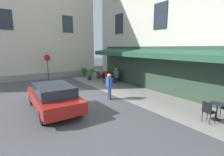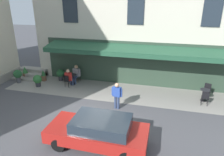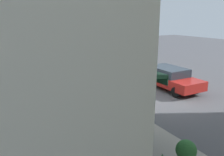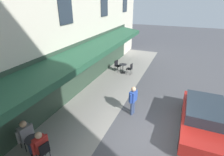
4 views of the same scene
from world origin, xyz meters
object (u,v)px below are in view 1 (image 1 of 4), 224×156
at_px(cafe_chair_black_facing_street, 117,76).
at_px(potted_plant_entrance_right, 84,71).
at_px(cafe_table_near_entrance, 111,77).
at_px(seated_companion_in_red, 107,75).
at_px(no_parking_sign, 48,62).
at_px(seated_patron_in_grey, 115,75).
at_px(potted_plant_mid_terrace, 108,75).
at_px(cafe_table_mid_terrace, 217,109).
at_px(potted_plant_under_sign, 98,74).
at_px(potted_plant_by_steps, 92,72).
at_px(potted_plant_entrance_left, 89,75).
at_px(cafe_chair_black_kerbside, 208,110).
at_px(cafe_chair_black_back_row, 104,77).
at_px(walking_pedestrian_in_blue, 109,84).
at_px(parked_car_red, 54,97).

height_order(cafe_chair_black_facing_street, potted_plant_entrance_right, potted_plant_entrance_right).
distance_m(cafe_table_near_entrance, seated_companion_in_red, 0.47).
xyz_separation_m(cafe_table_near_entrance, no_parking_sign, (4.47, 4.33, 1.30)).
bearing_deg(seated_companion_in_red, seated_patron_in_grey, -103.02).
bearing_deg(potted_plant_mid_terrace, seated_patron_in_grey, 177.63).
xyz_separation_m(cafe_table_mid_terrace, potted_plant_under_sign, (11.55, -0.53, -0.05)).
distance_m(cafe_table_mid_terrace, potted_plant_by_steps, 13.39).
bearing_deg(cafe_chair_black_facing_street, cafe_table_near_entrance, 78.00).
height_order(cafe_table_near_entrance, seated_patron_in_grey, seated_patron_in_grey).
bearing_deg(potted_plant_entrance_left, cafe_chair_black_kerbside, 179.71).
height_order(cafe_chair_black_back_row, potted_plant_by_steps, cafe_chair_black_back_row).
height_order(seated_patron_in_grey, potted_plant_by_steps, seated_patron_in_grey).
bearing_deg(cafe_table_mid_terrace, cafe_chair_black_kerbside, 83.57).
height_order(cafe_table_near_entrance, cafe_chair_black_facing_street, cafe_chair_black_facing_street).
xyz_separation_m(cafe_chair_black_facing_street, walking_pedestrian_in_blue, (-3.86, 3.37, 0.38)).
xyz_separation_m(cafe_table_near_entrance, potted_plant_by_steps, (4.32, -0.36, -0.05)).
bearing_deg(potted_plant_mid_terrace, cafe_table_near_entrance, 159.70).
height_order(cafe_chair_black_back_row, seated_companion_in_red, seated_companion_in_red).
bearing_deg(no_parking_sign, potted_plant_entrance_right, -95.05).
distance_m(cafe_table_near_entrance, walking_pedestrian_in_blue, 4.86).
relative_size(seated_companion_in_red, walking_pedestrian_in_blue, 0.82).
relative_size(cafe_chair_black_back_row, potted_plant_by_steps, 1.00).
xyz_separation_m(cafe_table_mid_terrace, cafe_chair_black_kerbside, (0.07, 0.63, 0.06)).
height_order(potted_plant_entrance_right, potted_plant_under_sign, potted_plant_entrance_right).
bearing_deg(potted_plant_under_sign, walking_pedestrian_in_blue, 156.39).
bearing_deg(cafe_chair_black_back_row, potted_plant_under_sign, -16.56).
relative_size(walking_pedestrian_in_blue, potted_plant_mid_terrace, 1.79).
relative_size(cafe_chair_black_facing_street, cafe_chair_black_kerbside, 1.00).
height_order(cafe_table_near_entrance, potted_plant_entrance_left, potted_plant_entrance_left).
xyz_separation_m(cafe_chair_black_back_row, cafe_chair_black_facing_street, (-0.28, -1.23, 0.00)).
bearing_deg(potted_plant_under_sign, potted_plant_mid_terrace, -163.20).
relative_size(potted_plant_entrance_left, potted_plant_by_steps, 0.95).
xyz_separation_m(potted_plant_entrance_right, parked_car_red, (-8.09, 5.31, 0.09)).
height_order(cafe_table_near_entrance, potted_plant_under_sign, potted_plant_under_sign).
bearing_deg(potted_plant_by_steps, walking_pedestrian_in_blue, 159.48).
relative_size(no_parking_sign, potted_plant_by_steps, 2.86).
height_order(seated_companion_in_red, potted_plant_under_sign, seated_companion_in_red).
xyz_separation_m(seated_companion_in_red, walking_pedestrian_in_blue, (-4.09, 2.35, 0.23)).
distance_m(potted_plant_mid_terrace, parked_car_red, 8.32).
bearing_deg(potted_plant_entrance_right, potted_plant_mid_terrace, -157.68).
xyz_separation_m(potted_plant_by_steps, parked_car_red, (-8.27, 6.40, 0.27)).
bearing_deg(potted_plant_under_sign, no_parking_sign, 65.98).
bearing_deg(potted_plant_entrance_left, cafe_chair_black_facing_street, -146.11).
distance_m(seated_patron_in_grey, potted_plant_entrance_left, 2.78).
bearing_deg(parked_car_red, no_parking_sign, -11.47).
height_order(walking_pedestrian_in_blue, parked_car_red, walking_pedestrian_in_blue).
relative_size(cafe_chair_black_back_row, seated_companion_in_red, 0.70).
bearing_deg(potted_plant_entrance_left, cafe_chair_black_back_row, -169.42).
bearing_deg(cafe_table_mid_terrace, cafe_chair_black_facing_street, -6.78).
relative_size(cafe_table_near_entrance, potted_plant_by_steps, 0.83).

